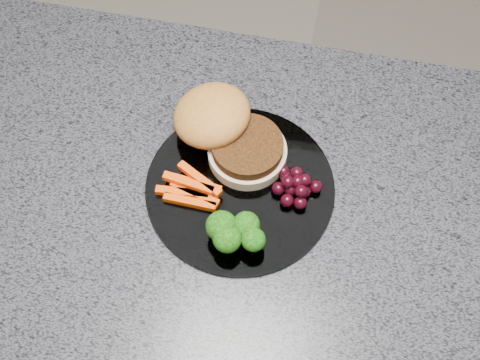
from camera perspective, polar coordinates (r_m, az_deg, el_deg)
name	(u,v)px	position (r m, az deg, el deg)	size (l,w,h in m)	color
island_cabinet	(251,314)	(1.34, 0.97, -11.37)	(1.20, 0.60, 0.86)	#57321E
countertop	(256,218)	(0.92, 1.39, -3.25)	(1.20, 0.60, 0.04)	#474850
plate	(240,188)	(0.92, 0.00, -0.68)	(0.26, 0.26, 0.01)	white
burger	(224,130)	(0.93, -1.34, 4.33)	(0.19, 0.17, 0.06)	#CAB18E
carrot_sticks	(192,189)	(0.91, -4.13, -0.78)	(0.09, 0.06, 0.02)	#E94603
broccoli	(234,232)	(0.85, -0.53, -4.43)	(0.08, 0.06, 0.05)	olive
grape_bunch	(295,186)	(0.90, 4.76, -0.47)	(0.07, 0.06, 0.03)	black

